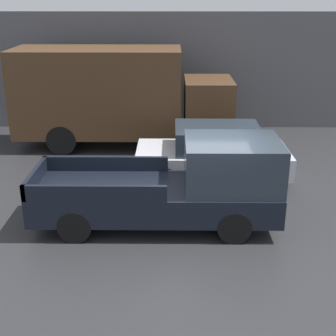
% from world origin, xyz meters
% --- Properties ---
extents(ground_plane, '(60.00, 60.00, 0.00)m').
position_xyz_m(ground_plane, '(0.00, 0.00, 0.00)').
color(ground_plane, '#2D2D30').
extents(building_wall, '(28.00, 0.15, 4.50)m').
position_xyz_m(building_wall, '(0.00, 8.63, 2.25)').
color(building_wall, '#56565B').
rests_on(building_wall, ground).
extents(pickup_truck, '(5.67, 1.96, 2.09)m').
position_xyz_m(pickup_truck, '(-0.45, 0.06, 0.97)').
color(pickup_truck, black).
rests_on(pickup_truck, ground).
extents(car, '(4.37, 2.01, 1.62)m').
position_xyz_m(car, '(0.57, 2.87, 0.83)').
color(car, silver).
rests_on(car, ground).
extents(delivery_truck, '(7.51, 2.40, 3.42)m').
position_xyz_m(delivery_truck, '(-2.61, 6.17, 1.83)').
color(delivery_truck, '#4C331E').
rests_on(delivery_truck, ground).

